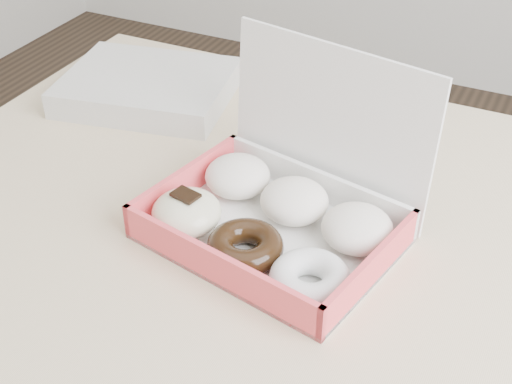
% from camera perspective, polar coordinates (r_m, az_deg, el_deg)
% --- Properties ---
extents(table, '(1.20, 0.80, 0.75)m').
position_cam_1_polar(table, '(0.96, 5.74, -6.72)').
color(table, '#CAB285').
rests_on(table, ground).
extents(donut_box, '(0.33, 0.29, 0.21)m').
position_cam_1_polar(donut_box, '(0.88, 1.70, -1.46)').
color(donut_box, white).
rests_on(donut_box, table).
extents(newspapers, '(0.30, 0.26, 0.04)m').
position_cam_1_polar(newspapers, '(1.20, -8.65, 8.29)').
color(newspapers, white).
rests_on(newspapers, table).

